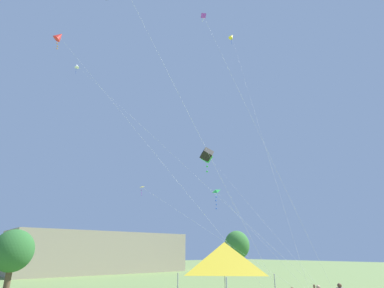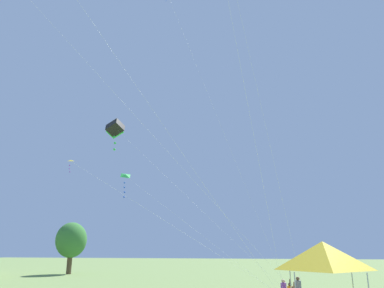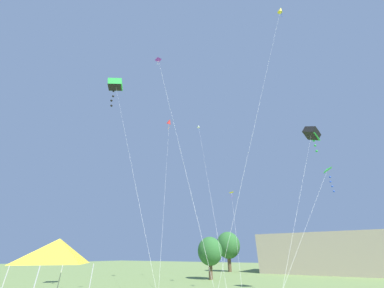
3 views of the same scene
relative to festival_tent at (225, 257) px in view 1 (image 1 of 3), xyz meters
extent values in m
cube|color=tan|center=(15.48, 47.48, 0.08)|extent=(31.18, 12.34, 7.08)
cylinder|color=brown|center=(35.65, 31.21, -2.08)|extent=(0.73, 0.73, 2.78)
ellipsoid|color=#387533|center=(35.65, 31.21, 1.43)|extent=(4.97, 4.47, 5.22)
cylinder|color=brown|center=(-3.25, 25.83, -2.39)|extent=(0.57, 0.57, 2.16)
ellipsoid|color=#2D662D|center=(-3.25, 25.83, 0.33)|extent=(3.86, 3.47, 4.05)
pyramid|color=yellow|center=(0.00, 0.00, 0.00)|extent=(3.16, 3.16, 1.25)
sphere|color=brown|center=(10.65, 0.36, -1.78)|extent=(0.27, 0.27, 0.27)
sphere|color=tan|center=(9.92, 1.41, -1.91)|extent=(0.25, 0.25, 0.25)
cylinder|color=silver|center=(7.51, 7.97, 1.31)|extent=(5.47, 14.87, 9.55)
pyramid|color=yellow|center=(4.77, 15.40, 6.12)|extent=(0.60, 0.66, 0.23)
sphere|color=purple|center=(4.74, 15.43, 5.77)|extent=(0.08, 0.08, 0.08)
sphere|color=purple|center=(4.80, 15.46, 5.55)|extent=(0.08, 0.08, 0.08)
sphere|color=purple|center=(4.79, 15.40, 5.33)|extent=(0.08, 0.08, 0.08)
cylinder|color=silver|center=(4.30, 9.84, 7.92)|extent=(11.89, 19.86, 22.77)
cone|color=white|center=(-1.64, 19.77, 19.30)|extent=(0.65, 0.72, 0.64)
sphere|color=blue|center=(-1.65, 19.83, 19.01)|extent=(0.07, 0.07, 0.07)
sphere|color=blue|center=(-1.64, 19.81, 18.81)|extent=(0.07, 0.07, 0.07)
sphere|color=blue|center=(-1.64, 19.83, 18.61)|extent=(0.07, 0.07, 0.07)
sphere|color=blue|center=(-1.62, 19.81, 18.41)|extent=(0.07, 0.07, 0.07)
cylinder|color=silver|center=(0.78, 8.34, 7.73)|extent=(11.05, 14.48, 22.38)
cone|color=red|center=(-4.74, 15.58, 18.92)|extent=(1.13, 1.09, 1.19)
sphere|color=orange|center=(-4.70, 15.55, 18.46)|extent=(0.11, 0.11, 0.11)
sphere|color=orange|center=(-4.82, 15.62, 18.14)|extent=(0.11, 0.11, 0.11)
sphere|color=orange|center=(-4.75, 15.58, 17.82)|extent=(0.11, 0.11, 0.11)
sphere|color=orange|center=(-4.76, 15.50, 17.51)|extent=(0.11, 0.11, 0.11)
cylinder|color=silver|center=(12.36, 8.28, 4.03)|extent=(3.58, 15.87, 14.98)
cube|color=black|center=(14.14, 16.21, 11.51)|extent=(1.74, 1.88, 1.68)
cube|color=green|center=(14.14, 16.21, 11.11)|extent=(1.25, 1.66, 1.03)
sphere|color=green|center=(14.16, 16.26, 10.60)|extent=(0.22, 0.22, 0.22)
sphere|color=green|center=(14.12, 16.14, 9.98)|extent=(0.22, 0.22, 0.22)
sphere|color=green|center=(14.12, 16.16, 9.35)|extent=(0.22, 0.22, 0.22)
cylinder|color=silver|center=(12.24, 7.99, 1.68)|extent=(4.44, 14.14, 10.29)
pyramid|color=green|center=(14.41, 15.04, 6.88)|extent=(1.18, 1.35, 0.83)
sphere|color=blue|center=(14.51, 15.13, 6.18)|extent=(0.16, 0.16, 0.16)
sphere|color=blue|center=(14.43, 15.09, 5.73)|extent=(0.16, 0.16, 0.16)
sphere|color=blue|center=(14.45, 15.04, 5.28)|extent=(0.16, 0.16, 0.16)
sphere|color=blue|center=(14.46, 15.09, 4.84)|extent=(0.16, 0.16, 0.16)
cylinder|color=silver|center=(6.28, 1.87, 6.87)|extent=(7.64, 3.83, 20.66)
pyramid|color=purple|center=(2.46, 3.79, 17.23)|extent=(0.62, 0.56, 0.27)
sphere|color=white|center=(2.47, 3.74, 16.89)|extent=(0.08, 0.08, 0.08)
sphere|color=white|center=(2.40, 3.80, 16.67)|extent=(0.08, 0.08, 0.08)
cylinder|color=silver|center=(11.45, 6.16, 11.53)|extent=(6.09, 10.63, 30.00)
cone|color=yellow|center=(14.49, 11.47, 26.53)|extent=(0.98, 0.92, 0.89)
sphere|color=blue|center=(14.57, 11.52, 26.16)|extent=(0.09, 0.09, 0.09)
sphere|color=blue|center=(14.52, 11.50, 25.90)|extent=(0.09, 0.09, 0.09)
sphere|color=blue|center=(14.48, 11.50, 25.64)|extent=(0.09, 0.09, 0.09)
sphere|color=blue|center=(14.46, 11.49, 25.39)|extent=(0.09, 0.09, 0.09)
cylinder|color=silver|center=(0.97, 3.02, 7.28)|extent=(11.52, 3.23, 21.48)
camera|label=1|loc=(-9.87, -9.58, 0.24)|focal=28.00mm
camera|label=2|loc=(-18.35, 2.62, 0.37)|focal=35.00mm
camera|label=3|loc=(13.02, -7.59, -0.17)|focal=20.00mm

